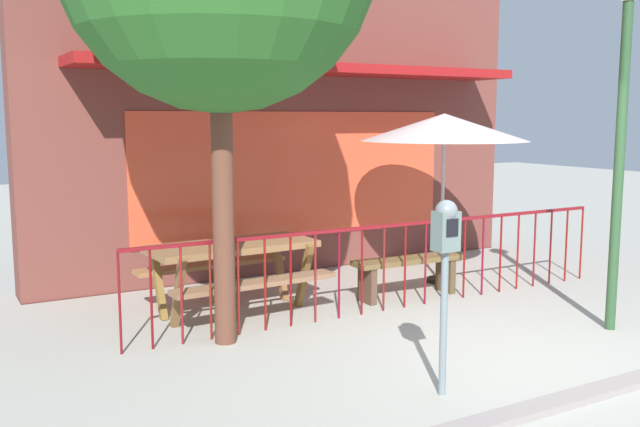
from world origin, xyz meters
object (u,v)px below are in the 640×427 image
object	(u,v)px
parking_meter_near	(446,246)
street_lamp	(623,97)
picnic_table_left	(232,258)
patio_bench	(408,268)
patio_umbrella	(444,128)

from	to	relation	value
parking_meter_near	street_lamp	size ratio (longest dim) A/B	0.43
picnic_table_left	patio_bench	size ratio (longest dim) A/B	1.33
picnic_table_left	patio_bench	xyz separation A→B (m)	(2.06, -0.41, -0.26)
patio_umbrella	parking_meter_near	world-z (taller)	patio_umbrella
street_lamp	picnic_table_left	bearing A→B (deg)	141.61
street_lamp	patio_bench	bearing A→B (deg)	116.61
picnic_table_left	patio_bench	distance (m)	2.12
street_lamp	patio_umbrella	bearing A→B (deg)	94.03
picnic_table_left	street_lamp	size ratio (longest dim) A/B	0.54
patio_umbrella	picnic_table_left	bearing A→B (deg)	-179.81
patio_umbrella	street_lamp	size ratio (longest dim) A/B	0.62
patio_umbrella	patio_bench	xyz separation A→B (m)	(-0.85, -0.42, -1.64)
street_lamp	parking_meter_near	bearing A→B (deg)	-169.35
picnic_table_left	patio_umbrella	distance (m)	3.22
picnic_table_left	parking_meter_near	world-z (taller)	parking_meter_near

